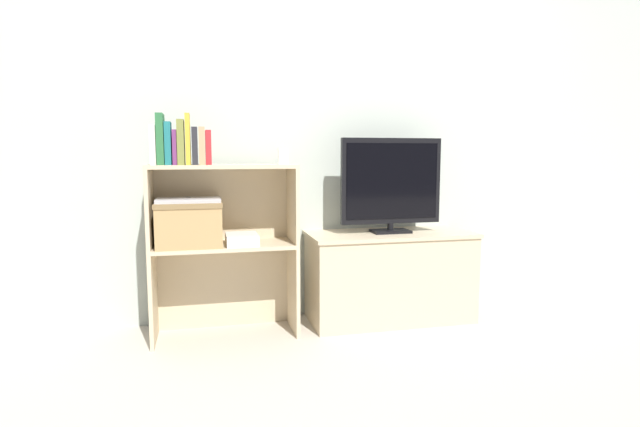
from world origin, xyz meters
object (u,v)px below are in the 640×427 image
at_px(book_forest, 161,140).
at_px(laptop, 189,200).
at_px(storage_basket_left, 189,222).
at_px(magazine_stack, 242,239).
at_px(book_mustard, 188,140).
at_px(book_tan, 202,146).
at_px(tv, 391,183).
at_px(book_charcoal, 195,146).
at_px(book_ivory, 153,145).
at_px(book_teal, 168,144).
at_px(baby_monitor, 283,156).
at_px(tv_stand, 390,276).
at_px(book_plum, 175,148).
at_px(book_olive, 181,143).
at_px(book_crimson, 208,148).

bearing_deg(book_forest, laptop, 18.12).
distance_m(storage_basket_left, magazine_stack, 0.29).
distance_m(book_mustard, laptop, 0.31).
bearing_deg(magazine_stack, book_tan, -178.22).
relative_size(tv, book_charcoal, 3.19).
bearing_deg(book_forest, book_ivory, 180.00).
relative_size(book_teal, baby_monitor, 1.83).
height_order(tv_stand, book_mustard, book_mustard).
bearing_deg(book_plum, tv_stand, 4.63).
distance_m(tv_stand, baby_monitor, 0.95).
relative_size(book_teal, magazine_stack, 1.05).
distance_m(book_teal, baby_monitor, 0.59).
distance_m(tv_stand, book_mustard, 1.38).
height_order(book_olive, book_mustard, book_mustard).
xyz_separation_m(book_mustard, book_charcoal, (0.03, 0.00, -0.03)).
xyz_separation_m(book_teal, book_mustard, (0.10, 0.00, 0.02)).
xyz_separation_m(book_mustard, magazine_stack, (0.26, 0.01, -0.52)).
distance_m(book_forest, book_teal, 0.04).
bearing_deg(book_ivory, book_crimson, 0.00).
distance_m(tv, book_mustard, 1.16).
distance_m(book_ivory, book_forest, 0.04).
xyz_separation_m(book_crimson, laptop, (-0.11, 0.04, -0.27)).
bearing_deg(tv_stand, book_mustard, -175.11).
bearing_deg(book_charcoal, tv, 4.95).
bearing_deg(storage_basket_left, book_charcoal, -45.98).
xyz_separation_m(book_plum, book_tan, (0.13, 0.00, 0.01)).
bearing_deg(magazine_stack, book_ivory, -179.20).
height_order(book_plum, book_olive, book_olive).
xyz_separation_m(book_mustard, book_tan, (0.07, 0.00, -0.03)).
relative_size(baby_monitor, storage_basket_left, 0.34).
height_order(book_crimson, storage_basket_left, book_crimson).
xyz_separation_m(tv_stand, book_plum, (-1.19, -0.10, 0.75)).
bearing_deg(baby_monitor, book_olive, -173.95).
height_order(book_mustard, storage_basket_left, book_mustard).
relative_size(book_tan, laptop, 0.59).
bearing_deg(tv, book_teal, -175.57).
bearing_deg(laptop, book_mustard, -80.81).
xyz_separation_m(tv_stand, magazine_stack, (-0.87, -0.09, 0.27)).
xyz_separation_m(tv_stand, book_crimson, (-1.03, -0.10, 0.75)).
bearing_deg(book_mustard, book_olive, 180.00).
relative_size(book_forest, book_plum, 1.46).
distance_m(tv_stand, tv, 0.55).
xyz_separation_m(book_mustard, storage_basket_left, (-0.01, 0.04, -0.42)).
xyz_separation_m(book_plum, book_mustard, (0.06, 0.00, 0.04)).
bearing_deg(laptop, book_tan, -28.73).
relative_size(tv_stand, book_forest, 3.84).
height_order(book_forest, laptop, book_forest).
distance_m(book_charcoal, book_tan, 0.03).
xyz_separation_m(book_olive, book_crimson, (0.13, -0.00, -0.02)).
distance_m(tv_stand, book_plum, 1.41).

